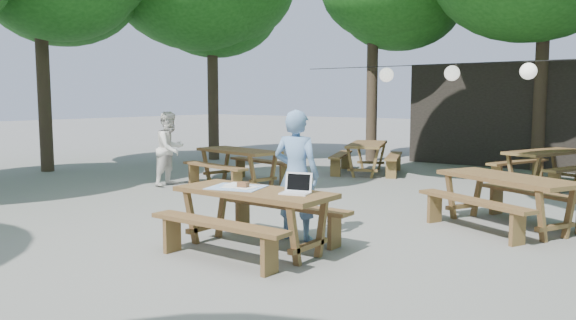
% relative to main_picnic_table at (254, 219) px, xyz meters
% --- Properties ---
extents(ground, '(80.00, 80.00, 0.00)m').
position_rel_main_picnic_table_xyz_m(ground, '(0.01, 1.11, -0.39)').
color(ground, slate).
rests_on(ground, ground).
extents(pavilion, '(6.00, 3.00, 2.80)m').
position_rel_main_picnic_table_xyz_m(pavilion, '(0.51, 11.61, 1.01)').
color(pavilion, black).
rests_on(pavilion, ground).
extents(main_picnic_table, '(2.00, 1.58, 0.75)m').
position_rel_main_picnic_table_xyz_m(main_picnic_table, '(0.00, 0.00, 0.00)').
color(main_picnic_table, '#55331E').
rests_on(main_picnic_table, ground).
extents(picnic_table_nw, '(2.15, 1.89, 0.75)m').
position_rel_main_picnic_table_xyz_m(picnic_table_nw, '(-3.66, 3.88, 0.00)').
color(picnic_table_nw, '#55331E').
rests_on(picnic_table_nw, ground).
extents(picnic_table_ne, '(2.40, 2.25, 0.75)m').
position_rel_main_picnic_table_xyz_m(picnic_table_ne, '(2.15, 3.04, 0.00)').
color(picnic_table_ne, '#55331E').
rests_on(picnic_table_ne, ground).
extents(picnic_table_far_w, '(2.16, 2.34, 0.75)m').
position_rel_main_picnic_table_xyz_m(picnic_table_far_w, '(-2.24, 7.03, 0.00)').
color(picnic_table_far_w, '#55331E').
rests_on(picnic_table_far_w, ground).
extents(picnic_table_far_e, '(2.13, 2.33, 0.75)m').
position_rel_main_picnic_table_xyz_m(picnic_table_far_e, '(1.75, 7.52, 0.00)').
color(picnic_table_far_e, '#55331E').
rests_on(picnic_table_far_e, ground).
extents(woman, '(0.69, 0.53, 1.71)m').
position_rel_main_picnic_table_xyz_m(woman, '(0.11, 0.74, 0.47)').
color(woman, '#6A92C2').
rests_on(woman, ground).
extents(second_person, '(0.70, 0.84, 1.57)m').
position_rel_main_picnic_table_xyz_m(second_person, '(-4.70, 2.88, 0.40)').
color(second_person, white).
rests_on(second_person, ground).
extents(laptop, '(0.39, 0.34, 0.24)m').
position_rel_main_picnic_table_xyz_m(laptop, '(0.57, 0.10, 0.42)').
color(laptop, white).
rests_on(laptop, main_picnic_table).
extents(tabletop_clutter, '(0.78, 0.71, 0.08)m').
position_rel_main_picnic_table_xyz_m(tabletop_clutter, '(-0.26, 0.01, 0.37)').
color(tabletop_clutter, '#3B7BCA').
rests_on(tabletop_clutter, main_picnic_table).
extents(paper_lanterns, '(9.00, 0.34, 0.38)m').
position_rel_main_picnic_table_xyz_m(paper_lanterns, '(-0.18, 7.11, 2.02)').
color(paper_lanterns, black).
rests_on(paper_lanterns, ground).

